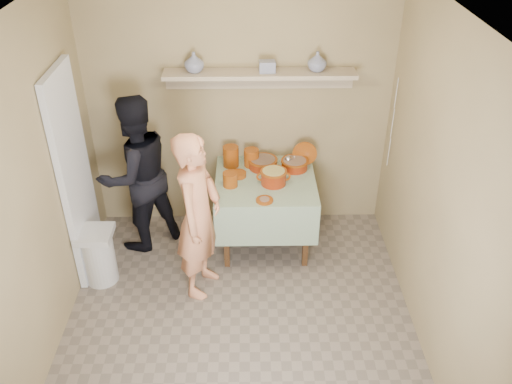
{
  "coord_description": "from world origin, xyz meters",
  "views": [
    {
      "loc": [
        0.08,
        -3.22,
        3.48
      ],
      "look_at": [
        0.15,
        0.75,
        0.95
      ],
      "focal_mm": 38.0,
      "sensor_mm": 36.0,
      "label": 1
    }
  ],
  "objects_px": {
    "person_helper": "(136,175)",
    "cazuela_rice": "(274,176)",
    "serving_table": "(265,189)",
    "trash_bin": "(99,256)",
    "person_cook": "(199,216)"
  },
  "relations": [
    {
      "from": "person_cook",
      "to": "person_helper",
      "type": "bearing_deg",
      "value": 59.98
    },
    {
      "from": "cazuela_rice",
      "to": "serving_table",
      "type": "bearing_deg",
      "value": 130.57
    },
    {
      "from": "person_cook",
      "to": "trash_bin",
      "type": "distance_m",
      "value": 1.09
    },
    {
      "from": "person_helper",
      "to": "cazuela_rice",
      "type": "distance_m",
      "value": 1.33
    },
    {
      "from": "person_helper",
      "to": "serving_table",
      "type": "height_order",
      "value": "person_helper"
    },
    {
      "from": "trash_bin",
      "to": "serving_table",
      "type": "bearing_deg",
      "value": 19.7
    },
    {
      "from": "serving_table",
      "to": "trash_bin",
      "type": "height_order",
      "value": "serving_table"
    },
    {
      "from": "trash_bin",
      "to": "cazuela_rice",
      "type": "bearing_deg",
      "value": 16.11
    },
    {
      "from": "person_cook",
      "to": "trash_bin",
      "type": "xyz_separation_m",
      "value": [
        -0.96,
        0.1,
        -0.51
      ]
    },
    {
      "from": "person_helper",
      "to": "trash_bin",
      "type": "distance_m",
      "value": 0.85
    },
    {
      "from": "serving_table",
      "to": "cazuela_rice",
      "type": "xyz_separation_m",
      "value": [
        0.07,
        -0.09,
        0.2
      ]
    },
    {
      "from": "person_cook",
      "to": "cazuela_rice",
      "type": "relative_size",
      "value": 4.79
    },
    {
      "from": "person_cook",
      "to": "cazuela_rice",
      "type": "xyz_separation_m",
      "value": [
        0.67,
        0.57,
        0.06
      ]
    },
    {
      "from": "person_helper",
      "to": "serving_table",
      "type": "relative_size",
      "value": 1.66
    },
    {
      "from": "person_helper",
      "to": "trash_bin",
      "type": "xyz_separation_m",
      "value": [
        -0.31,
        -0.59,
        -0.52
      ]
    }
  ]
}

